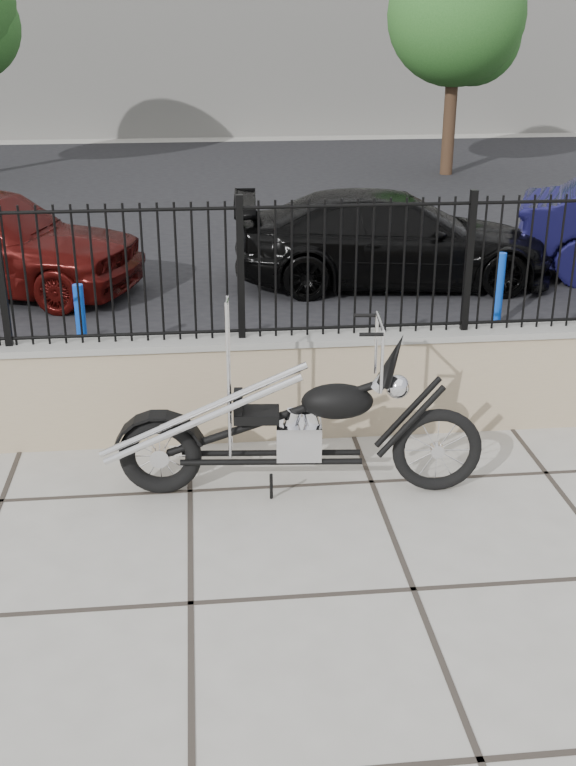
# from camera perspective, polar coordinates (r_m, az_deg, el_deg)

# --- Properties ---
(ground_plane) EXTENTS (90.00, 90.00, 0.00)m
(ground_plane) POSITION_cam_1_polar(r_m,az_deg,el_deg) (6.27, 7.99, -12.89)
(ground_plane) COLOR #99968E
(ground_plane) RESTS_ON ground
(parking_lot) EXTENTS (30.00, 30.00, 0.00)m
(parking_lot) POSITION_cam_1_polar(r_m,az_deg,el_deg) (17.85, -1.46, 10.94)
(parking_lot) COLOR black
(parking_lot) RESTS_ON ground
(retaining_wall) EXTENTS (14.00, 0.36, 0.96)m
(retaining_wall) POSITION_cam_1_polar(r_m,az_deg,el_deg) (8.18, 4.13, 0.02)
(retaining_wall) COLOR gray
(retaining_wall) RESTS_ON ground_plane
(iron_fence) EXTENTS (14.00, 0.08, 1.20)m
(iron_fence) POSITION_cam_1_polar(r_m,az_deg,el_deg) (7.83, 4.35, 7.33)
(iron_fence) COLOR black
(iron_fence) RESTS_ON retaining_wall
(chopper_motorcycle) EXTENTS (2.80, 0.73, 1.66)m
(chopper_motorcycle) POSITION_cam_1_polar(r_m,az_deg,el_deg) (6.97, 0.26, -0.94)
(chopper_motorcycle) COLOR black
(chopper_motorcycle) RESTS_ON ground_plane
(car_black) EXTENTS (4.57, 2.09, 1.30)m
(car_black) POSITION_cam_1_polar(r_m,az_deg,el_deg) (12.84, 6.71, 9.11)
(car_black) COLOR black
(car_black) RESTS_ON parking_lot
(bollard_a) EXTENTS (0.13, 0.13, 0.94)m
(bollard_a) POSITION_cam_1_polar(r_m,az_deg,el_deg) (9.91, -13.02, 3.51)
(bollard_a) COLOR #0C28C0
(bollard_a) RESTS_ON ground_plane
(bollard_b) EXTENTS (0.14, 0.14, 0.93)m
(bollard_b) POSITION_cam_1_polar(r_m,az_deg,el_deg) (11.27, 13.28, 5.77)
(bollard_b) COLOR blue
(bollard_b) RESTS_ON ground_plane
(tree_right) EXTENTS (3.10, 3.10, 5.23)m
(tree_right) POSITION_cam_1_polar(r_m,az_deg,el_deg) (21.98, 10.70, 22.41)
(tree_right) COLOR #382619
(tree_right) RESTS_ON ground_plane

